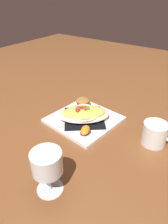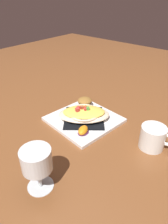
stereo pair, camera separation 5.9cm
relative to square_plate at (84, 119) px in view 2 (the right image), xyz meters
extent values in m
plane|color=brown|center=(0.00, 0.00, -0.01)|extent=(2.60, 2.60, 0.00)
cube|color=white|center=(0.00, 0.00, 0.00)|extent=(0.28, 0.28, 0.01)
cube|color=black|center=(0.00, 0.00, 0.01)|extent=(0.23, 0.23, 0.00)
ellipsoid|color=beige|center=(0.00, 0.00, 0.02)|extent=(0.24, 0.23, 0.03)
torus|color=beige|center=(0.00, 0.00, 0.03)|extent=(0.18, 0.18, 0.01)
ellipsoid|color=#F1D152|center=(0.00, 0.00, 0.04)|extent=(0.20, 0.19, 0.02)
cube|color=#A95435|center=(0.01, 0.00, 0.05)|extent=(0.01, 0.01, 0.01)
cube|color=#CC4C2D|center=(0.00, -0.01, 0.05)|extent=(0.01, 0.01, 0.01)
cube|color=red|center=(0.02, 0.01, 0.05)|extent=(0.01, 0.01, 0.01)
cube|color=#4E9C40|center=(-0.01, -0.01, 0.05)|extent=(0.02, 0.02, 0.01)
cube|color=#C83C3C|center=(-0.01, 0.00, 0.05)|extent=(0.01, 0.01, 0.01)
cube|color=#CA3D3B|center=(0.01, 0.03, 0.05)|extent=(0.02, 0.02, 0.01)
cylinder|color=olive|center=(0.06, -0.08, 0.02)|extent=(0.05, 0.05, 0.02)
ellipsoid|color=olive|center=(0.06, -0.08, 0.03)|extent=(0.06, 0.06, 0.03)
ellipsoid|color=#4C0F23|center=(0.06, -0.08, 0.04)|extent=(0.02, 0.02, 0.01)
ellipsoid|color=#592855|center=(-0.06, 0.08, 0.01)|extent=(0.04, 0.05, 0.01)
ellipsoid|color=orange|center=(-0.06, 0.08, 0.02)|extent=(0.05, 0.06, 0.02)
cylinder|color=white|center=(-0.28, -0.03, 0.03)|extent=(0.08, 0.08, 0.08)
torus|color=white|center=(-0.33, -0.05, 0.04)|extent=(0.05, 0.03, 0.05)
cylinder|color=#4C2D14|center=(-0.28, -0.03, 0.01)|extent=(0.07, 0.07, 0.03)
cylinder|color=white|center=(-0.12, 0.33, 0.00)|extent=(0.07, 0.07, 0.00)
cylinder|color=white|center=(-0.12, 0.33, 0.03)|extent=(0.01, 0.01, 0.07)
cylinder|color=white|center=(-0.12, 0.33, 0.10)|extent=(0.08, 0.08, 0.06)
cylinder|color=silver|center=(-0.12, 0.33, 0.08)|extent=(0.07, 0.07, 0.03)
camera|label=1|loc=(-0.41, 0.57, 0.47)|focal=32.64mm
camera|label=2|loc=(-0.46, 0.53, 0.47)|focal=32.64mm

